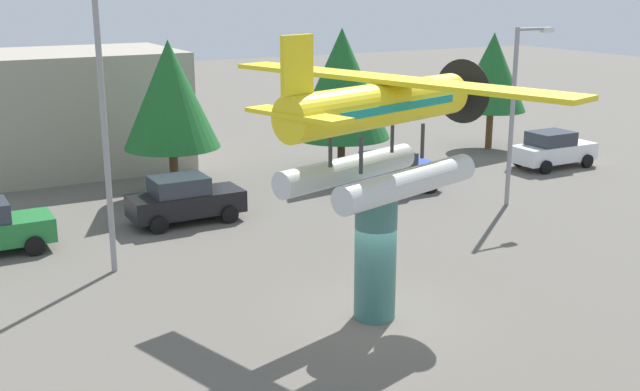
% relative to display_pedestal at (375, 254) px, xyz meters
% --- Properties ---
extents(ground_plane, '(140.00, 140.00, 0.00)m').
position_rel_display_pedestal_xyz_m(ground_plane, '(0.00, 0.00, -1.77)').
color(ground_plane, '#605B54').
extents(display_pedestal, '(1.10, 1.10, 3.53)m').
position_rel_display_pedestal_xyz_m(display_pedestal, '(0.00, 0.00, 0.00)').
color(display_pedestal, '#386B66').
rests_on(display_pedestal, ground).
extents(floatplane_monument, '(7.19, 10.27, 4.00)m').
position_rel_display_pedestal_xyz_m(floatplane_monument, '(0.12, 0.04, 3.44)').
color(floatplane_monument, silver).
rests_on(floatplane_monument, display_pedestal).
extents(car_mid_black, '(4.20, 2.02, 1.76)m').
position_rel_display_pedestal_xyz_m(car_mid_black, '(-1.52, 10.64, -0.89)').
color(car_mid_black, black).
rests_on(car_mid_black, ground).
extents(car_far_blue, '(4.20, 2.02, 1.76)m').
position_rel_display_pedestal_xyz_m(car_far_blue, '(7.59, 10.48, -0.89)').
color(car_far_blue, '#2847B7').
rests_on(car_far_blue, ground).
extents(car_distant_white, '(4.20, 2.02, 1.76)m').
position_rel_display_pedestal_xyz_m(car_distant_white, '(17.09, 10.68, -0.89)').
color(car_distant_white, white).
rests_on(car_distant_white, ground).
extents(streetlight_primary, '(1.84, 0.28, 8.90)m').
position_rel_display_pedestal_xyz_m(streetlight_primary, '(-5.00, 6.79, 3.33)').
color(streetlight_primary, gray).
rests_on(streetlight_primary, ground).
extents(streetlight_secondary, '(1.84, 0.28, 7.02)m').
position_rel_display_pedestal_xyz_m(streetlight_secondary, '(10.79, 6.63, 2.36)').
color(streetlight_secondary, gray).
rests_on(streetlight_secondary, ground).
extents(storefront_building, '(10.21, 7.26, 5.55)m').
position_rel_display_pedestal_xyz_m(storefront_building, '(-3.25, 22.00, 1.01)').
color(storefront_building, '#9E9384').
rests_on(storefront_building, ground).
extents(tree_east, '(3.91, 3.91, 6.48)m').
position_rel_display_pedestal_xyz_m(tree_east, '(-0.72, 14.17, 2.52)').
color(tree_east, brown).
rests_on(tree_east, ground).
extents(tree_center_back, '(4.53, 4.53, 6.69)m').
position_rel_display_pedestal_xyz_m(tree_center_back, '(7.66, 14.80, 2.40)').
color(tree_center_back, brown).
rests_on(tree_center_back, ground).
extents(tree_far_east, '(3.68, 3.68, 6.16)m').
position_rel_display_pedestal_xyz_m(tree_far_east, '(17.37, 15.63, 2.33)').
color(tree_far_east, brown).
rests_on(tree_far_east, ground).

